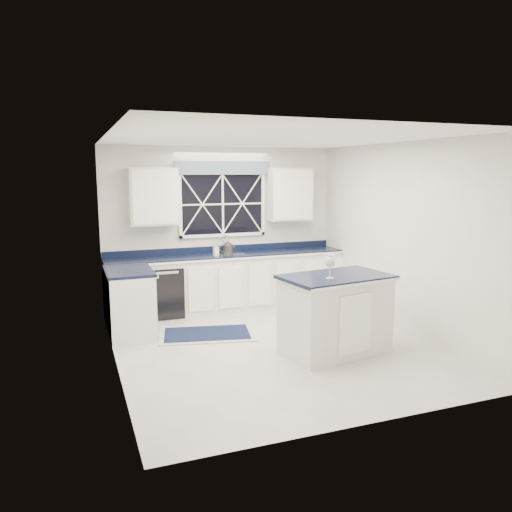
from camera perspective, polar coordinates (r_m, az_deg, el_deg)
name	(u,v)px	position (r m, az deg, el deg)	size (l,w,h in m)	color
ground	(272,346)	(6.74, 1.85, -10.20)	(4.50, 4.50, 0.00)	#AAAAA5
back_wall	(222,227)	(8.52, -3.88, 3.27)	(4.00, 0.10, 2.70)	beige
base_cabinets	(212,286)	(8.14, -5.10, -3.47)	(3.99, 1.60, 0.90)	silver
countertop	(228,255)	(8.30, -3.25, 0.11)	(3.98, 0.64, 0.04)	black
dishwasher	(162,290)	(8.14, -10.64, -3.88)	(0.60, 0.58, 0.82)	black
window	(223,199)	(8.44, -3.83, 6.48)	(1.65, 0.09, 1.26)	black
upper_cabinets	(225,195)	(8.32, -3.59, 6.92)	(3.10, 0.34, 0.90)	silver
faucet	(224,243)	(8.45, -3.66, 1.50)	(0.05, 0.20, 0.30)	#BDBDBF
island	(335,314)	(6.44, 9.04, -6.55)	(1.46, 1.01, 1.01)	silver
rug	(207,334)	(7.21, -5.63, -8.84)	(1.48, 1.08, 0.02)	#A6A5A1
kettle	(228,247)	(8.36, -3.25, 0.99)	(0.29, 0.19, 0.21)	#2D2D30
wine_glass	(330,262)	(6.07, 8.46, -0.69)	(0.12, 0.12, 0.29)	silver
soap_bottle	(216,248)	(8.33, -4.60, 0.86)	(0.08, 0.08, 0.17)	silver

